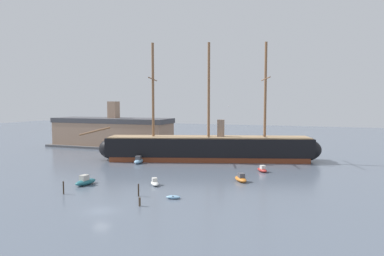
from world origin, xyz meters
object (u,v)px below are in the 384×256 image
object	(u,v)px
dockside_warehouse_left	(112,133)
seagull_in_flight	(229,106)
motorboat_alongside_bow	(139,161)
motorboat_alongside_stern	(262,170)
motorboat_distant_centre	(222,150)
mooring_piling_nearest	(63,188)
mooring_piling_right_pair	(138,190)
dinghy_foreground_right	(173,197)
tall_ship	(209,148)
motorboat_foreground_left	(85,181)
motorboat_mid_right	(241,179)
motorboat_near_centre	(155,183)
mooring_piling_left_pair	(140,202)

from	to	relation	value
dockside_warehouse_left	seagull_in_flight	xyz separation A→B (m)	(49.47, -27.91, 9.87)
motorboat_alongside_bow	dockside_warehouse_left	size ratio (longest dim) A/B	0.11
motorboat_alongside_stern	motorboat_distant_centre	size ratio (longest dim) A/B	0.79
motorboat_distant_centre	mooring_piling_nearest	distance (m)	59.04
mooring_piling_right_pair	dockside_warehouse_left	size ratio (longest dim) A/B	0.05
dinghy_foreground_right	mooring_piling_right_pair	xyz separation A→B (m)	(-6.21, -0.61, 0.79)
dockside_warehouse_left	tall_ship	bearing A→B (deg)	-20.64
motorboat_foreground_left	motorboat_mid_right	distance (m)	30.86
motorboat_mid_right	motorboat_alongside_stern	distance (m)	11.51
tall_ship	motorboat_near_centre	distance (m)	30.56
motorboat_alongside_bow	tall_ship	bearing A→B (deg)	32.46
dockside_warehouse_left	motorboat_mid_right	bearing A→B (deg)	-34.36
motorboat_distant_centre	seagull_in_flight	bearing A→B (deg)	-72.79
motorboat_alongside_stern	mooring_piling_left_pair	bearing A→B (deg)	-113.81
motorboat_distant_centre	mooring_piling_left_pair	world-z (taller)	motorboat_distant_centre
mooring_piling_left_pair	dockside_warehouse_left	size ratio (longest dim) A/B	0.03
motorboat_near_centre	mooring_piling_right_pair	xyz separation A→B (m)	(0.73, -7.83, 0.57)
motorboat_distant_centre	dockside_warehouse_left	world-z (taller)	dockside_warehouse_left
motorboat_near_centre	motorboat_alongside_bow	size ratio (longest dim) A/B	0.71
dinghy_foreground_right	dockside_warehouse_left	distance (m)	70.39
motorboat_near_centre	seagull_in_flight	distance (m)	25.28
motorboat_mid_right	mooring_piling_left_pair	distance (m)	24.25
motorboat_foreground_left	motorboat_alongside_bow	size ratio (longest dim) A/B	1.00
tall_ship	seagull_in_flight	size ratio (longest dim) A/B	55.20
dockside_warehouse_left	dinghy_foreground_right	bearing A→B (deg)	-48.98
mooring_piling_left_pair	motorboat_alongside_bow	bearing A→B (deg)	118.89
motorboat_foreground_left	motorboat_near_centre	bearing A→B (deg)	18.10
motorboat_alongside_bow	mooring_piling_nearest	world-z (taller)	mooring_piling_nearest
motorboat_alongside_bow	mooring_piling_left_pair	bearing A→B (deg)	-61.11
motorboat_distant_centre	seagull_in_flight	size ratio (longest dim) A/B	4.16
motorboat_foreground_left	motorboat_alongside_stern	size ratio (longest dim) A/B	1.30
motorboat_alongside_bow	mooring_piling_nearest	xyz separation A→B (m)	(2.19, -31.13, 0.43)
mooring_piling_right_pair	dockside_warehouse_left	distance (m)	66.93
tall_ship	seagull_in_flight	distance (m)	19.12
dockside_warehouse_left	seagull_in_flight	distance (m)	57.65
tall_ship	motorboat_near_centre	bearing A→B (deg)	-93.24
motorboat_foreground_left	motorboat_near_centre	world-z (taller)	motorboat_foreground_left
motorboat_distant_centre	mooring_piling_right_pair	bearing A→B (deg)	-90.81
motorboat_foreground_left	mooring_piling_nearest	distance (m)	6.89
motorboat_mid_right	mooring_piling_right_pair	bearing A→B (deg)	-131.13
tall_ship	motorboat_distant_centre	size ratio (longest dim) A/B	13.28
motorboat_alongside_stern	mooring_piling_right_pair	world-z (taller)	mooring_piling_right_pair
motorboat_foreground_left	dinghy_foreground_right	xyz separation A→B (m)	(19.85, -2.99, -0.42)
motorboat_near_centre	motorboat_distant_centre	world-z (taller)	motorboat_distant_centre
motorboat_alongside_bow	dinghy_foreground_right	bearing A→B (deg)	-51.86
motorboat_alongside_bow	motorboat_distant_centre	world-z (taller)	motorboat_alongside_bow
mooring_piling_nearest	mooring_piling_right_pair	bearing A→B (deg)	13.98
mooring_piling_left_pair	tall_ship	bearing A→B (deg)	92.46
motorboat_distant_centre	dockside_warehouse_left	xyz separation A→B (m)	(-40.65, -0.57, 4.57)
motorboat_mid_right	mooring_piling_left_pair	bearing A→B (deg)	-118.46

